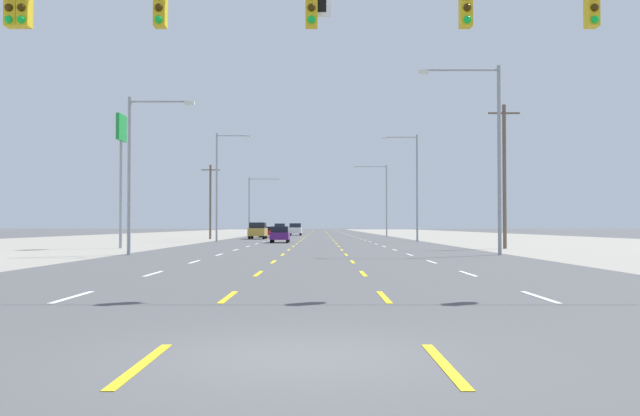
{
  "coord_description": "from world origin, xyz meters",
  "views": [
    {
      "loc": [
        0.31,
        -8.52,
        1.61
      ],
      "look_at": [
        0.51,
        50.93,
        3.13
      ],
      "focal_mm": 38.71,
      "sensor_mm": 36.0,
      "label": 1
    }
  ],
  "objects_px": {
    "suv_far_left_far": "(278,229)",
    "streetlight_right_row_0": "(489,145)",
    "streetlight_left_row_0": "(134,163)",
    "hatchback_inner_left_nearest": "(278,234)",
    "suv_inner_left_midfar": "(293,229)",
    "pole_sign_left_row_1": "(119,148)",
    "suv_far_left_near": "(256,230)",
    "streetlight_right_row_2": "(381,195)",
    "streetlight_right_row_1": "(412,181)",
    "sedan_far_left_mid": "(264,232)",
    "streetlight_left_row_2": "(251,201)",
    "streetlight_left_row_1": "(217,180)"
  },
  "relations": [
    {
      "from": "suv_far_left_near",
      "to": "streetlight_left_row_1",
      "type": "bearing_deg",
      "value": -101.93
    },
    {
      "from": "suv_inner_left_midfar",
      "to": "streetlight_left_row_0",
      "type": "distance_m",
      "value": 74.75
    },
    {
      "from": "suv_far_left_near",
      "to": "suv_far_left_far",
      "type": "relative_size",
      "value": 1.0
    },
    {
      "from": "suv_inner_left_midfar",
      "to": "streetlight_left_row_2",
      "type": "height_order",
      "value": "streetlight_left_row_2"
    },
    {
      "from": "hatchback_inner_left_nearest",
      "to": "streetlight_right_row_2",
      "type": "distance_m",
      "value": 39.47
    },
    {
      "from": "suv_far_left_near",
      "to": "streetlight_right_row_0",
      "type": "xyz_separation_m",
      "value": [
        16.84,
        -44.77,
        5.01
      ]
    },
    {
      "from": "suv_inner_left_midfar",
      "to": "streetlight_left_row_2",
      "type": "xyz_separation_m",
      "value": [
        -5.92,
        -10.52,
        4.16
      ]
    },
    {
      "from": "pole_sign_left_row_1",
      "to": "streetlight_left_row_1",
      "type": "relative_size",
      "value": 0.87
    },
    {
      "from": "streetlight_left_row_0",
      "to": "streetlight_left_row_1",
      "type": "distance_m",
      "value": 31.96
    },
    {
      "from": "suv_far_left_far",
      "to": "streetlight_left_row_2",
      "type": "relative_size",
      "value": 0.56
    },
    {
      "from": "hatchback_inner_left_nearest",
      "to": "streetlight_right_row_2",
      "type": "height_order",
      "value": "streetlight_right_row_2"
    },
    {
      "from": "suv_far_left_far",
      "to": "streetlight_left_row_2",
      "type": "distance_m",
      "value": 23.52
    },
    {
      "from": "streetlight_left_row_0",
      "to": "streetlight_left_row_2",
      "type": "height_order",
      "value": "streetlight_left_row_2"
    },
    {
      "from": "hatchback_inner_left_nearest",
      "to": "suv_far_left_far",
      "type": "bearing_deg",
      "value": 93.32
    },
    {
      "from": "hatchback_inner_left_nearest",
      "to": "suv_far_left_near",
      "type": "bearing_deg",
      "value": 101.76
    },
    {
      "from": "pole_sign_left_row_1",
      "to": "streetlight_left_row_0",
      "type": "bearing_deg",
      "value": -70.04
    },
    {
      "from": "suv_inner_left_midfar",
      "to": "suv_far_left_far",
      "type": "distance_m",
      "value": 12.88
    },
    {
      "from": "suv_inner_left_midfar",
      "to": "streetlight_left_row_1",
      "type": "height_order",
      "value": "streetlight_left_row_1"
    },
    {
      "from": "streetlight_right_row_2",
      "to": "streetlight_right_row_1",
      "type": "bearing_deg",
      "value": -89.62
    },
    {
      "from": "suv_inner_left_midfar",
      "to": "streetlight_left_row_1",
      "type": "distance_m",
      "value": 43.21
    },
    {
      "from": "sedan_far_left_mid",
      "to": "streetlight_left_row_1",
      "type": "height_order",
      "value": "streetlight_left_row_1"
    },
    {
      "from": "streetlight_right_row_0",
      "to": "hatchback_inner_left_nearest",
      "type": "bearing_deg",
      "value": 115.94
    },
    {
      "from": "pole_sign_left_row_1",
      "to": "streetlight_left_row_2",
      "type": "bearing_deg",
      "value": 85.4
    },
    {
      "from": "suv_far_left_far",
      "to": "streetlight_right_row_0",
      "type": "relative_size",
      "value": 0.47
    },
    {
      "from": "streetlight_left_row_0",
      "to": "hatchback_inner_left_nearest",
      "type": "bearing_deg",
      "value": 76.82
    },
    {
      "from": "hatchback_inner_left_nearest",
      "to": "suv_far_left_near",
      "type": "relative_size",
      "value": 0.8
    },
    {
      "from": "streetlight_right_row_1",
      "to": "streetlight_right_row_2",
      "type": "bearing_deg",
      "value": 90.38
    },
    {
      "from": "pole_sign_left_row_1",
      "to": "streetlight_left_row_0",
      "type": "height_order",
      "value": "pole_sign_left_row_1"
    },
    {
      "from": "sedan_far_left_mid",
      "to": "suv_inner_left_midfar",
      "type": "relative_size",
      "value": 0.92
    },
    {
      "from": "suv_far_left_far",
      "to": "streetlight_left_row_0",
      "type": "xyz_separation_m",
      "value": [
        -2.86,
        -86.87,
        4.01
      ]
    },
    {
      "from": "pole_sign_left_row_1",
      "to": "streetlight_right_row_2",
      "type": "relative_size",
      "value": 0.9
    },
    {
      "from": "sedan_far_left_mid",
      "to": "streetlight_right_row_0",
      "type": "distance_m",
      "value": 59.67
    },
    {
      "from": "streetlight_right_row_2",
      "to": "sedan_far_left_mid",
      "type": "bearing_deg",
      "value": -157.67
    },
    {
      "from": "suv_inner_left_midfar",
      "to": "pole_sign_left_row_1",
      "type": "xyz_separation_m",
      "value": [
        -10.16,
        -63.16,
        6.13
      ]
    },
    {
      "from": "suv_far_left_near",
      "to": "streetlight_left_row_2",
      "type": "distance_m",
      "value": 19.71
    },
    {
      "from": "streetlight_left_row_1",
      "to": "streetlight_left_row_0",
      "type": "bearing_deg",
      "value": -89.87
    },
    {
      "from": "hatchback_inner_left_nearest",
      "to": "suv_far_left_near",
      "type": "height_order",
      "value": "suv_far_left_near"
    },
    {
      "from": "hatchback_inner_left_nearest",
      "to": "pole_sign_left_row_1",
      "type": "height_order",
      "value": "pole_sign_left_row_1"
    },
    {
      "from": "sedan_far_left_mid",
      "to": "streetlight_right_row_1",
      "type": "relative_size",
      "value": 0.42
    },
    {
      "from": "suv_far_left_far",
      "to": "streetlight_right_row_1",
      "type": "height_order",
      "value": "streetlight_right_row_1"
    },
    {
      "from": "hatchback_inner_left_nearest",
      "to": "suv_inner_left_midfar",
      "type": "distance_m",
      "value": 47.37
    },
    {
      "from": "hatchback_inner_left_nearest",
      "to": "streetlight_right_row_0",
      "type": "distance_m",
      "value": 30.51
    },
    {
      "from": "hatchback_inner_left_nearest",
      "to": "streetlight_left_row_0",
      "type": "bearing_deg",
      "value": -103.18
    },
    {
      "from": "sedan_far_left_mid",
      "to": "suv_far_left_far",
      "type": "distance_m",
      "value": 29.86
    },
    {
      "from": "pole_sign_left_row_1",
      "to": "streetlight_right_row_0",
      "type": "bearing_deg",
      "value": -25.5
    },
    {
      "from": "pole_sign_left_row_1",
      "to": "streetlight_right_row_2",
      "type": "distance_m",
      "value": 57.65
    },
    {
      "from": "suv_far_left_near",
      "to": "suv_far_left_far",
      "type": "distance_m",
      "value": 42.1
    },
    {
      "from": "suv_far_left_far",
      "to": "streetlight_right_row_2",
      "type": "relative_size",
      "value": 0.46
    },
    {
      "from": "streetlight_right_row_0",
      "to": "streetlight_right_row_2",
      "type": "bearing_deg",
      "value": 90.07
    },
    {
      "from": "sedan_far_left_mid",
      "to": "streetlight_left_row_2",
      "type": "height_order",
      "value": "streetlight_left_row_2"
    }
  ]
}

